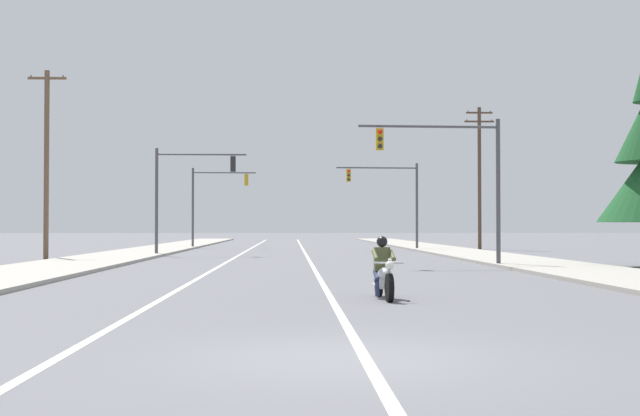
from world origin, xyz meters
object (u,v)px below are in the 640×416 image
(traffic_signal_near_left, at_px, (183,184))
(utility_pole_left_near, at_px, (47,161))
(traffic_signal_mid_right, at_px, (393,192))
(traffic_signal_mid_left, at_px, (211,195))
(motorcycle_with_rider, at_px, (383,274))
(traffic_signal_near_right, at_px, (457,167))
(utility_pole_right_far, at_px, (479,173))

(traffic_signal_near_left, bearing_deg, utility_pole_left_near, -142.26)
(traffic_signal_near_left, distance_m, utility_pole_left_near, 8.13)
(traffic_signal_mid_right, relative_size, traffic_signal_mid_left, 1.00)
(motorcycle_with_rider, xyz_separation_m, traffic_signal_mid_left, (-8.26, 45.35, 3.52))
(traffic_signal_near_left, bearing_deg, traffic_signal_near_right, -46.43)
(traffic_signal_near_right, relative_size, utility_pole_left_near, 0.64)
(utility_pole_left_near, bearing_deg, traffic_signal_near_right, -24.45)
(traffic_signal_near_left, height_order, traffic_signal_mid_right, same)
(traffic_signal_mid_left, height_order, utility_pole_left_near, utility_pole_left_near)
(traffic_signal_near_right, height_order, utility_pole_right_far, utility_pole_right_far)
(traffic_signal_mid_right, bearing_deg, utility_pole_left_near, -141.77)
(traffic_signal_near_left, relative_size, traffic_signal_mid_right, 1.00)
(motorcycle_with_rider, distance_m, traffic_signal_mid_left, 46.23)
(traffic_signal_mid_right, height_order, traffic_signal_mid_left, same)
(traffic_signal_near_left, xyz_separation_m, traffic_signal_mid_right, (13.52, 10.74, 0.04))
(traffic_signal_mid_right, distance_m, traffic_signal_mid_left, 14.57)
(motorcycle_with_rider, relative_size, traffic_signal_near_right, 0.35)
(traffic_signal_mid_left, distance_m, utility_pole_right_far, 20.47)
(traffic_signal_mid_left, bearing_deg, utility_pole_right_far, -10.95)
(motorcycle_with_rider, height_order, traffic_signal_mid_right, traffic_signal_mid_right)
(motorcycle_with_rider, bearing_deg, traffic_signal_mid_left, 100.32)
(traffic_signal_near_left, bearing_deg, motorcycle_with_rider, -73.94)
(traffic_signal_near_right, relative_size, traffic_signal_near_left, 1.00)
(traffic_signal_mid_left, xyz_separation_m, utility_pole_right_far, (20.04, -3.88, 1.50))
(traffic_signal_near_right, relative_size, utility_pole_right_far, 0.59)
(motorcycle_with_rider, bearing_deg, traffic_signal_near_left, 106.06)
(utility_pole_right_far, bearing_deg, utility_pole_left_near, -146.67)
(motorcycle_with_rider, distance_m, traffic_signal_mid_right, 40.22)
(motorcycle_with_rider, bearing_deg, traffic_signal_mid_right, 82.58)
(traffic_signal_near_left, height_order, utility_pole_right_far, utility_pole_right_far)
(motorcycle_with_rider, xyz_separation_m, traffic_signal_near_right, (4.80, 15.17, 3.58))
(utility_pole_left_near, bearing_deg, traffic_signal_near_left, 37.74)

